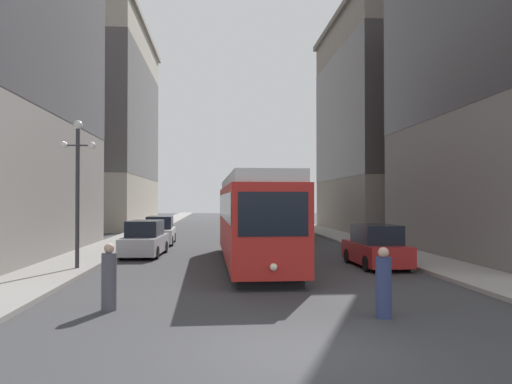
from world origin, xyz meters
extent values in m
plane|color=#38383A|center=(0.00, 0.00, 0.00)|extent=(200.00, 200.00, 0.00)
cube|color=gray|center=(-7.95, 40.00, 0.07)|extent=(2.74, 120.00, 0.15)
cube|color=gray|center=(7.95, 40.00, 0.07)|extent=(2.74, 120.00, 0.15)
cube|color=black|center=(0.05, 12.94, 0.17)|extent=(2.45, 12.54, 0.35)
cube|color=red|center=(0.05, 12.94, 1.90)|extent=(2.86, 13.64, 3.10)
cube|color=black|center=(0.05, 12.94, 2.60)|extent=(2.88, 13.09, 1.08)
cube|color=silver|center=(0.05, 12.94, 3.67)|extent=(2.65, 13.36, 0.44)
cube|color=black|center=(0.18, 6.16, 2.44)|extent=(2.21, 0.12, 1.40)
sphere|color=#F2EACC|center=(0.18, 6.09, 0.80)|extent=(0.24, 0.24, 0.24)
cube|color=black|center=(3.37, 30.07, 0.17)|extent=(2.21, 11.05, 0.35)
cube|color=silver|center=(3.37, 30.07, 1.90)|extent=(2.60, 12.01, 3.10)
cube|color=black|center=(3.37, 30.07, 2.44)|extent=(2.63, 11.53, 1.30)
cube|color=black|center=(3.39, 24.09, 2.21)|extent=(2.30, 0.09, 1.71)
cylinder|color=black|center=(-6.20, 15.37, 0.32)|extent=(0.21, 0.65, 0.64)
cylinder|color=black|center=(-6.06, 18.33, 0.32)|extent=(0.21, 0.65, 0.64)
cylinder|color=black|center=(-4.49, 15.30, 0.32)|extent=(0.21, 0.65, 0.64)
cylinder|color=black|center=(-4.36, 18.25, 0.32)|extent=(0.21, 0.65, 0.64)
cube|color=#B2B2B7|center=(-5.28, 16.81, 0.60)|extent=(2.01, 4.85, 0.84)
cube|color=black|center=(-5.27, 16.93, 1.42)|extent=(1.70, 2.69, 0.80)
cylinder|color=black|center=(-6.08, 22.17, 0.32)|extent=(0.20, 0.65, 0.64)
cylinder|color=black|center=(-6.18, 25.18, 0.32)|extent=(0.20, 0.65, 0.64)
cylinder|color=black|center=(-4.37, 22.22, 0.32)|extent=(0.20, 0.65, 0.64)
cylinder|color=black|center=(-4.47, 25.23, 0.32)|extent=(0.20, 0.65, 0.64)
cube|color=silver|center=(-5.28, 23.70, 0.60)|extent=(1.96, 4.92, 0.84)
cube|color=black|center=(-5.28, 23.82, 1.42)|extent=(1.67, 2.72, 0.80)
cylinder|color=black|center=(6.10, 13.19, 0.32)|extent=(0.19, 0.64, 0.64)
cylinder|color=black|center=(6.16, 10.45, 0.32)|extent=(0.19, 0.64, 0.64)
cylinder|color=black|center=(4.40, 13.15, 0.32)|extent=(0.19, 0.64, 0.64)
cylinder|color=black|center=(4.45, 10.41, 0.32)|extent=(0.19, 0.64, 0.64)
cube|color=maroon|center=(5.28, 11.80, 0.60)|extent=(1.89, 4.46, 0.84)
cube|color=black|center=(5.28, 11.69, 1.42)|extent=(1.63, 2.46, 0.80)
cylinder|color=#4C4C56|center=(-4.39, 4.02, 0.75)|extent=(0.39, 0.39, 1.50)
sphere|color=tan|center=(-4.39, 4.02, 1.62)|extent=(0.27, 0.27, 0.27)
cylinder|color=navy|center=(2.50, 2.64, 0.74)|extent=(0.39, 0.39, 1.48)
sphere|color=tan|center=(2.50, 2.64, 1.60)|extent=(0.26, 0.26, 0.26)
cylinder|color=#333338|center=(-7.18, 11.29, 2.96)|extent=(0.16, 0.16, 5.61)
sphere|color=white|center=(-7.18, 11.29, 5.93)|extent=(0.36, 0.36, 0.36)
sphere|color=white|center=(-7.73, 11.29, 5.09)|extent=(0.31, 0.31, 0.31)
sphere|color=white|center=(-6.63, 11.29, 5.09)|extent=(0.31, 0.31, 0.31)
cube|color=#333338|center=(-7.18, 11.29, 5.09)|extent=(1.10, 0.06, 0.06)
cube|color=#A89E8E|center=(-15.44, 46.02, 10.55)|extent=(12.25, 22.81, 21.11)
cube|color=#544F4E|center=(-15.44, 46.02, 11.61)|extent=(12.29, 22.85, 12.66)
cube|color=gray|center=(-15.44, 46.02, 21.36)|extent=(12.85, 23.41, 0.50)
cube|color=slate|center=(14.93, 35.54, 9.61)|extent=(11.23, 17.86, 19.22)
cube|color=#3D3838|center=(14.93, 35.54, 10.57)|extent=(11.27, 17.90, 11.53)
cube|color=#685F56|center=(14.93, 35.54, 19.47)|extent=(11.83, 18.46, 0.50)
camera|label=1|loc=(-1.58, -9.34, 2.89)|focal=35.09mm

